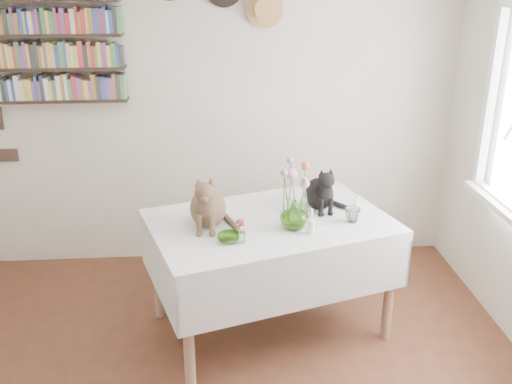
{
  "coord_description": "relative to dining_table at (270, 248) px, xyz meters",
  "views": [
    {
      "loc": [
        0.05,
        -2.22,
        2.33
      ],
      "look_at": [
        0.3,
        1.03,
        1.05
      ],
      "focal_mm": 40.0,
      "sensor_mm": 36.0,
      "label": 1
    }
  ],
  "objects": [
    {
      "name": "candlestick",
      "position": [
        0.23,
        -0.22,
        0.26
      ],
      "size": [
        0.05,
        0.05,
        0.16
      ],
      "color": "white",
      "rests_on": "dining_table"
    },
    {
      "name": "flower_bouquet",
      "position": [
        0.14,
        -0.12,
        0.54
      ],
      "size": [
        0.17,
        0.13,
        0.39
      ],
      "color": "#4C7233",
      "rests_on": "flower_vase"
    },
    {
      "name": "drinking_glass",
      "position": [
        0.52,
        -0.07,
        0.25
      ],
      "size": [
        0.14,
        0.14,
        0.09
      ],
      "primitive_type": "imported",
      "rotation": [
        0.0,
        0.0,
        0.68
      ],
      "color": "white",
      "rests_on": "dining_table"
    },
    {
      "name": "berry_jar",
      "position": [
        -0.2,
        -0.32,
        0.28
      ],
      "size": [
        0.04,
        0.04,
        0.18
      ],
      "color": "white",
      "rests_on": "dining_table"
    },
    {
      "name": "room",
      "position": [
        -0.4,
        -1.13,
        0.64
      ],
      "size": [
        4.08,
        4.58,
        2.58
      ],
      "color": "brown",
      "rests_on": "ground"
    },
    {
      "name": "dining_table",
      "position": [
        0.0,
        0.0,
        0.0
      ],
      "size": [
        1.74,
        1.39,
        0.81
      ],
      "color": "white",
      "rests_on": "room"
    },
    {
      "name": "bookshelf_unit",
      "position": [
        -1.5,
        1.03,
        1.23
      ],
      "size": [
        1.0,
        0.16,
        0.91
      ],
      "color": "black",
      "rests_on": "room"
    },
    {
      "name": "black_cat",
      "position": [
        0.35,
        0.18,
        0.36
      ],
      "size": [
        0.26,
        0.31,
        0.32
      ],
      "primitive_type": null,
      "rotation": [
        0.0,
        0.0,
        0.19
      ],
      "color": "black",
      "rests_on": "dining_table"
    },
    {
      "name": "tabby_cat",
      "position": [
        -0.4,
        -0.05,
        0.39
      ],
      "size": [
        0.28,
        0.34,
        0.37
      ],
      "primitive_type": null,
      "rotation": [
        0.0,
        0.0,
        -0.1
      ],
      "color": "brown",
      "rests_on": "dining_table"
    },
    {
      "name": "green_bowl",
      "position": [
        -0.28,
        -0.29,
        0.22
      ],
      "size": [
        0.15,
        0.15,
        0.04
      ],
      "primitive_type": "imported",
      "rotation": [
        0.0,
        0.0,
        -0.08
      ],
      "color": "#6CAC32",
      "rests_on": "dining_table"
    },
    {
      "name": "flower_vase",
      "position": [
        0.13,
        -0.13,
        0.29
      ],
      "size": [
        0.2,
        0.2,
        0.18
      ],
      "primitive_type": "imported",
      "rotation": [
        0.0,
        0.0,
        -0.13
      ],
      "color": "#6CAC32",
      "rests_on": "dining_table"
    },
    {
      "name": "porcelain_figurine",
      "position": [
        0.61,
        0.18,
        0.24
      ],
      "size": [
        0.04,
        0.04,
        0.08
      ],
      "color": "white",
      "rests_on": "dining_table"
    }
  ]
}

